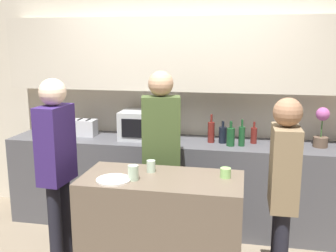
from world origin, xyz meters
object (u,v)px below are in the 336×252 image
object	(u,v)px
toaster	(84,128)
person_right	(161,147)
potted_plant	(322,127)
plate_on_island	(114,180)
bottle_4	(254,135)
cup_1	(151,166)
bottle_3	(242,136)
microwave	(146,125)
cup_2	(226,173)
person_center	(283,186)
bottle_2	(231,136)
bottle_0	(211,132)
cup_0	(133,173)
person_left	(57,160)
bottle_1	(223,135)

from	to	relation	value
toaster	person_right	world-z (taller)	person_right
potted_plant	plate_on_island	bearing A→B (deg)	-141.95
toaster	bottle_4	world-z (taller)	bottle_4
cup_1	bottle_3	bearing A→B (deg)	53.94
microwave	plate_on_island	bearing A→B (deg)	-86.03
bottle_4	cup_2	size ratio (longest dim) A/B	2.71
potted_plant	person_center	distance (m)	1.26
bottle_2	plate_on_island	bearing A→B (deg)	-124.33
bottle_0	cup_0	world-z (taller)	bottle_0
bottle_3	person_right	xyz separation A→B (m)	(-0.71, -0.50, -0.02)
toaster	potted_plant	xyz separation A→B (m)	(2.47, -0.00, 0.11)
toaster	plate_on_island	size ratio (longest dim) A/B	1.00
bottle_4	cup_0	size ratio (longest dim) A/B	1.97
cup_1	person_left	xyz separation A→B (m)	(-0.79, -0.04, 0.01)
cup_0	person_center	bearing A→B (deg)	5.84
bottle_2	microwave	bearing A→B (deg)	172.01
person_center	microwave	bearing A→B (deg)	48.19
microwave	person_right	xyz separation A→B (m)	(0.30, -0.61, -0.07)
toaster	cup_2	size ratio (longest dim) A/B	3.13
cup_2	bottle_0	bearing A→B (deg)	101.05
toaster	plate_on_island	bearing A→B (deg)	-59.03
microwave	cup_1	xyz separation A→B (m)	(0.32, -1.06, -0.11)
cup_0	person_left	world-z (taller)	person_left
toaster	person_center	xyz separation A→B (m)	(2.02, -1.16, -0.10)
plate_on_island	person_left	size ratio (longest dim) A/B	0.16
cup_2	bottle_4	bearing A→B (deg)	78.50
bottle_1	person_right	bearing A→B (deg)	-131.32
potted_plant	bottle_4	distance (m)	0.65
bottle_2	person_left	world-z (taller)	person_left
bottle_0	cup_0	distance (m)	1.33
cup_0	person_right	bearing A→B (deg)	83.97
cup_0	person_left	bearing A→B (deg)	166.47
person_center	bottle_2	bearing A→B (deg)	21.65
toaster	person_right	distance (m)	1.17
cup_0	bottle_3	bearing A→B (deg)	56.17
person_right	plate_on_island	bearing A→B (deg)	60.76
potted_plant	person_right	bearing A→B (deg)	-157.44
microwave	bottle_3	size ratio (longest dim) A/B	1.94
bottle_1	cup_0	size ratio (longest dim) A/B	2.01
bottle_0	person_right	bearing A→B (deg)	-124.10
microwave	toaster	distance (m)	0.70
toaster	cup_2	bearing A→B (deg)	-33.94
bottle_0	bottle_1	xyz separation A→B (m)	(0.12, -0.00, -0.02)
plate_on_island	bottle_1	bearing A→B (deg)	60.66
microwave	plate_on_island	xyz separation A→B (m)	(0.09, -1.31, -0.15)
potted_plant	bottle_2	world-z (taller)	potted_plant
plate_on_island	bottle_4	bearing A→B (deg)	52.15
microwave	person_right	world-z (taller)	person_right
bottle_0	bottle_2	distance (m)	0.23
toaster	cup_0	size ratio (longest dim) A/B	2.28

